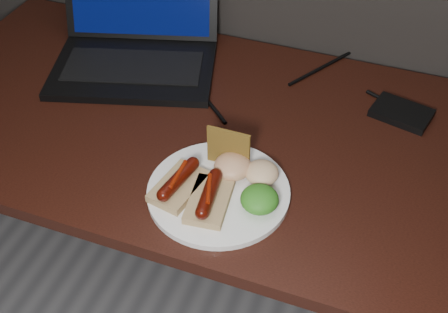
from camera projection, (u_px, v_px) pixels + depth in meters
desk at (215, 155)px, 1.26m from camera, size 1.40×0.70×0.75m
laptop at (136, 40)px, 1.35m from camera, size 0.46×0.43×0.25m
hard_drive at (402, 113)px, 1.22m from camera, size 0.14×0.11×0.02m
desk_cables at (243, 79)px, 1.32m from camera, size 0.80×0.38×0.01m
plate at (218, 192)px, 1.05m from camera, size 0.27×0.27×0.01m
bread_sausage_left at (179, 183)px, 1.03m from camera, size 0.09×0.13×0.04m
bread_sausage_center at (209, 198)px, 1.01m from camera, size 0.08×0.12×0.04m
crispbread at (228, 148)px, 1.07m from camera, size 0.08×0.01×0.08m
salad_greens at (260, 199)px, 1.00m from camera, size 0.07×0.07×0.04m
salsa_mound at (233, 166)px, 1.06m from camera, size 0.07×0.07×0.04m
coleslaw_mound at (262, 173)px, 1.05m from camera, size 0.06×0.06×0.04m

